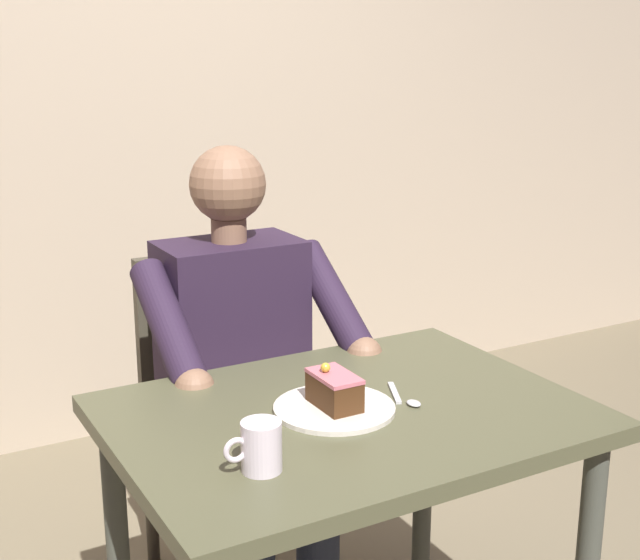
# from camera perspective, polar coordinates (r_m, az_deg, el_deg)

# --- Properties ---
(cafe_rear_panel) EXTENTS (6.40, 0.12, 3.00)m
(cafe_rear_panel) POSITION_cam_1_polar(r_m,az_deg,el_deg) (3.28, -14.97, 15.44)
(cafe_rear_panel) COLOR tan
(cafe_rear_panel) RESTS_ON ground
(dining_table) EXTENTS (0.94, 0.69, 0.74)m
(dining_table) POSITION_cam_1_polar(r_m,az_deg,el_deg) (1.81, 1.81, -11.53)
(dining_table) COLOR #4F4F35
(dining_table) RESTS_ON ground
(chair) EXTENTS (0.42, 0.42, 0.91)m
(chair) POSITION_cam_1_polar(r_m,az_deg,el_deg) (2.42, -6.64, -8.06)
(chair) COLOR #423C2F
(chair) RESTS_ON ground
(seated_person) EXTENTS (0.53, 0.58, 1.22)m
(seated_person) POSITION_cam_1_polar(r_m,az_deg,el_deg) (2.22, -4.98, -6.44)
(seated_person) COLOR #2B1C31
(seated_person) RESTS_ON ground
(dessert_plate) EXTENTS (0.25, 0.25, 0.01)m
(dessert_plate) POSITION_cam_1_polar(r_m,az_deg,el_deg) (1.76, 0.95, -8.51)
(dessert_plate) COLOR silver
(dessert_plate) RESTS_ON dining_table
(cake_slice) EXTENTS (0.07, 0.12, 0.09)m
(cake_slice) POSITION_cam_1_polar(r_m,az_deg,el_deg) (1.74, 0.95, -7.29)
(cake_slice) COLOR #462813
(cake_slice) RESTS_ON dessert_plate
(coffee_cup) EXTENTS (0.11, 0.07, 0.09)m
(coffee_cup) POSITION_cam_1_polar(r_m,az_deg,el_deg) (1.51, -3.98, -10.90)
(coffee_cup) COLOR silver
(coffee_cup) RESTS_ON dining_table
(dessert_spoon) EXTENTS (0.06, 0.14, 0.01)m
(dessert_spoon) POSITION_cam_1_polar(r_m,az_deg,el_deg) (1.82, 5.64, -7.82)
(dessert_spoon) COLOR silver
(dessert_spoon) RESTS_ON dining_table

